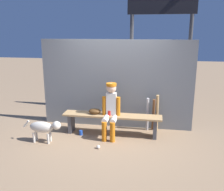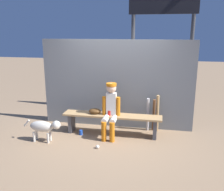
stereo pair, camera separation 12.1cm
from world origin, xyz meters
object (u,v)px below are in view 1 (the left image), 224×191
object	(u,v)px
baseball	(98,147)
player_seated	(110,108)
bat_aluminum_silver	(147,114)
cup_on_ground	(81,133)
dugout_bench	(112,119)
cup_on_bench	(109,113)
baseball_glove	(95,111)
dog	(44,127)
bat_wood_tan	(157,113)
bat_wood_dark	(153,115)
scoreboard	(164,14)

from	to	relation	value
baseball	player_seated	bearing A→B (deg)	78.03
bat_aluminum_silver	baseball	distance (m)	1.51
cup_on_ground	dugout_bench	bearing A→B (deg)	12.89
bat_aluminum_silver	cup_on_bench	xyz separation A→B (m)	(-0.84, -0.42, 0.13)
baseball_glove	dog	distance (m)	1.17
baseball_glove	baseball	xyz separation A→B (m)	(0.25, -0.76, -0.50)
cup_on_bench	bat_aluminum_silver	bearing A→B (deg)	26.45
bat_wood_tan	cup_on_ground	distance (m)	1.83
bat_wood_dark	baseball	distance (m)	1.61
baseball	dog	xyz separation A→B (m)	(-1.20, 0.11, 0.30)
bat_wood_dark	bat_wood_tan	world-z (taller)	bat_wood_tan
baseball_glove	cup_on_ground	xyz separation A→B (m)	(-0.30, -0.16, -0.48)
cup_on_bench	bat_wood_dark	bearing A→B (deg)	23.69
player_seated	dog	size ratio (longest dim) A/B	1.43
bat_wood_dark	scoreboard	bearing A→B (deg)	82.77
player_seated	cup_on_bench	xyz separation A→B (m)	(-0.04, 0.07, -0.13)
cup_on_bench	scoreboard	distance (m)	2.95
scoreboard	cup_on_bench	bearing A→B (deg)	-124.77
bat_wood_tan	cup_on_bench	size ratio (longest dim) A/B	8.10
bat_aluminum_silver	cup_on_ground	distance (m)	1.61
baseball_glove	cup_on_bench	size ratio (longest dim) A/B	2.55
player_seated	cup_on_bench	bearing A→B (deg)	118.46
dugout_bench	dog	xyz separation A→B (m)	(-1.35, -0.65, -0.03)
bat_aluminum_silver	baseball	xyz separation A→B (m)	(-0.94, -1.13, -0.37)
bat_wood_tan	dog	size ratio (longest dim) A/B	1.06
bat_wood_dark	bat_wood_tan	bearing A→B (deg)	4.14
bat_wood_dark	dog	size ratio (longest dim) A/B	0.96
dugout_bench	bat_aluminum_silver	bearing A→B (deg)	25.51
baseball	cup_on_ground	bearing A→B (deg)	132.37
scoreboard	bat_aluminum_silver	bearing A→B (deg)	-103.54
bat_wood_dark	scoreboard	distance (m)	2.62
baseball_glove	cup_on_bench	xyz separation A→B (m)	(0.35, -0.04, -0.01)
baseball_glove	player_seated	bearing A→B (deg)	-16.16
dugout_bench	scoreboard	distance (m)	3.04
dugout_bench	bat_aluminum_silver	distance (m)	0.87
bat_wood_tan	dog	bearing A→B (deg)	-156.13
bat_wood_dark	cup_on_bench	world-z (taller)	bat_wood_dark
cup_on_ground	bat_wood_tan	bearing A→B (deg)	17.94
player_seated	dog	distance (m)	1.48
bat_wood_dark	cup_on_ground	size ratio (longest dim) A/B	7.32
dugout_bench	baseball	distance (m)	0.84
bat_wood_tan	baseball	world-z (taller)	bat_wood_tan
bat_wood_dark	bat_aluminum_silver	bearing A→B (deg)	-175.03
bat_wood_tan	scoreboard	bearing A→B (deg)	86.78
scoreboard	baseball_glove	bearing A→B (deg)	-133.02
player_seated	bat_wood_dark	size ratio (longest dim) A/B	1.50
baseball_glove	scoreboard	size ratio (longest dim) A/B	0.07
scoreboard	cup_on_ground	bearing A→B (deg)	-135.49
player_seated	bat_aluminum_silver	bearing A→B (deg)	31.34
player_seated	bat_aluminum_silver	world-z (taller)	player_seated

